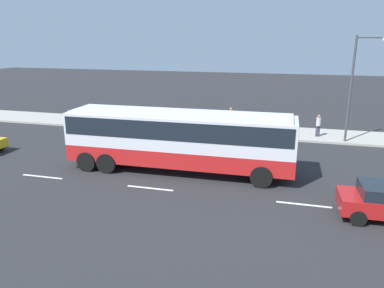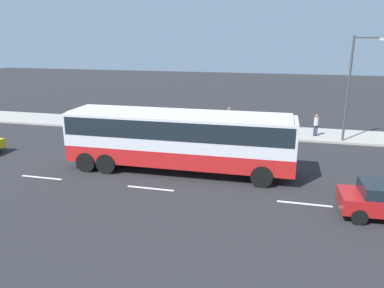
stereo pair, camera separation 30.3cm
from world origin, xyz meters
The scene contains 7 objects.
ground_plane centered at (0.00, 0.00, 0.00)m, with size 120.00×120.00×0.00m, color #28282B.
sidewalk_curb centered at (0.00, 9.47, 0.07)m, with size 80.00×4.00×0.15m, color #A8A399.
lane_centreline centered at (-4.99, -3.24, 0.00)m, with size 26.91×0.16×0.01m.
coach_bus centered at (1.08, -0.55, 2.08)m, with size 12.41×2.83×3.34m.
pedestrian_near_curb centered at (2.28, 9.75, 1.12)m, with size 0.32×0.32×1.68m.
pedestrian_at_crossing centered at (8.88, 8.83, 1.08)m, with size 0.32×0.32×1.62m.
street_lamp centered at (10.91, 7.95, 4.30)m, with size 2.12×0.24×7.17m.
Camera 1 is at (6.83, -19.31, 7.20)m, focal length 35.03 mm.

